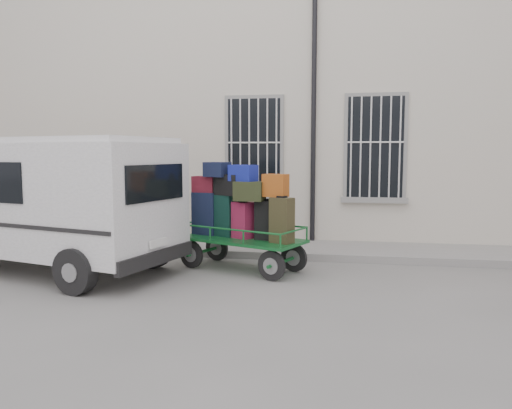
{
  "coord_description": "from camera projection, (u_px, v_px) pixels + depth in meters",
  "views": [
    {
      "loc": [
        1.62,
        -8.31,
        2.12
      ],
      "look_at": [
        -0.01,
        1.0,
        1.15
      ],
      "focal_mm": 35.0,
      "sensor_mm": 36.0,
      "label": 1
    }
  ],
  "objects": [
    {
      "name": "ground",
      "position": [
        247.0,
        276.0,
        8.64
      ],
      "size": [
        80.0,
        80.0,
        0.0
      ],
      "primitive_type": "plane",
      "color": "slate",
      "rests_on": "ground"
    },
    {
      "name": "building",
      "position": [
        285.0,
        121.0,
        13.72
      ],
      "size": [
        24.0,
        5.15,
        6.0
      ],
      "color": "beige",
      "rests_on": "ground"
    },
    {
      "name": "sidewalk",
      "position": [
        266.0,
        248.0,
        10.79
      ],
      "size": [
        24.0,
        1.7,
        0.15
      ],
      "primitive_type": "cube",
      "color": "gray",
      "rests_on": "ground"
    },
    {
      "name": "luggage_cart",
      "position": [
        240.0,
        215.0,
        9.03
      ],
      "size": [
        2.64,
        1.81,
        1.96
      ],
      "rotation": [
        0.0,
        0.0,
        -0.4
      ],
      "color": "black",
      "rests_on": "ground"
    },
    {
      "name": "van",
      "position": [
        49.0,
        196.0,
        8.88
      ],
      "size": [
        5.05,
        3.11,
        2.38
      ],
      "rotation": [
        0.0,
        0.0,
        -0.26
      ],
      "color": "silver",
      "rests_on": "ground"
    }
  ]
}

